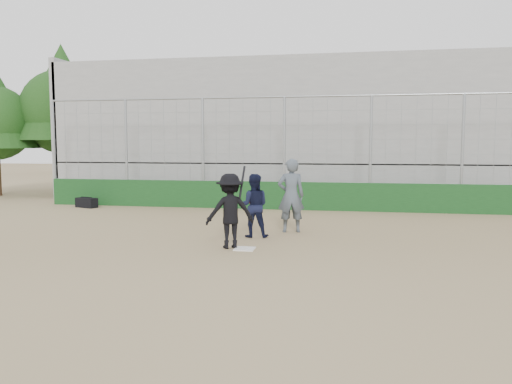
% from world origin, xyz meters
% --- Properties ---
extents(ground, '(90.00, 90.00, 0.00)m').
position_xyz_m(ground, '(0.00, 0.00, 0.00)').
color(ground, brown).
rests_on(ground, ground).
extents(home_plate, '(0.44, 0.44, 0.02)m').
position_xyz_m(home_plate, '(0.00, 0.00, 0.01)').
color(home_plate, white).
rests_on(home_plate, ground).
extents(backstop, '(18.10, 0.25, 4.04)m').
position_xyz_m(backstop, '(0.00, 7.00, 0.96)').
color(backstop, '#123B16').
rests_on(backstop, ground).
extents(bleachers, '(20.25, 6.70, 6.98)m').
position_xyz_m(bleachers, '(0.00, 11.95, 2.92)').
color(bleachers, gray).
rests_on(bleachers, ground).
extents(tree_left, '(4.48, 4.48, 7.00)m').
position_xyz_m(tree_left, '(-11.00, 11.00, 4.39)').
color(tree_left, '#352013').
rests_on(tree_left, ground).
extents(batter_at_plate, '(1.24, 1.01, 1.84)m').
position_xyz_m(batter_at_plate, '(-0.35, 0.10, 0.84)').
color(batter_at_plate, black).
rests_on(batter_at_plate, ground).
extents(catcher_crouched, '(0.84, 0.69, 1.09)m').
position_xyz_m(catcher_crouched, '(-0.08, 1.46, 0.54)').
color(catcher_crouched, black).
rests_on(catcher_crouched, ground).
extents(umpire, '(0.80, 0.62, 1.76)m').
position_xyz_m(umpire, '(0.76, 2.38, 0.88)').
color(umpire, '#48525C').
rests_on(umpire, ground).
extents(equipment_bag, '(0.91, 0.62, 0.40)m').
position_xyz_m(equipment_bag, '(-7.26, 6.21, 0.18)').
color(equipment_bag, black).
rests_on(equipment_bag, ground).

